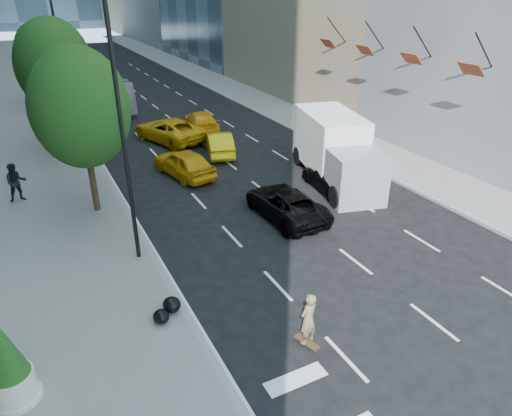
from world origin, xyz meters
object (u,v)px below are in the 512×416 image
box_truck (336,150)px  planter_shrub (7,363)px  skateboarder (308,322)px  city_bus (99,89)px  black_sedan_mercedes (333,179)px  black_sedan_lincoln (286,203)px

box_truck → planter_shrub: 18.18m
skateboarder → city_bus: size_ratio=0.15×
city_bus → planter_shrub: (-7.80, -31.45, -0.17)m
skateboarder → planter_shrub: 7.98m
box_truck → planter_shrub: size_ratio=2.99×
skateboarder → box_truck: (8.28, 10.09, 0.92)m
black_sedan_mercedes → city_bus: 25.19m
city_bus → planter_shrub: city_bus is taller
planter_shrub → black_sedan_mercedes: bearing=25.9°
black_sedan_lincoln → planter_shrub: 12.96m
skateboarder → black_sedan_mercedes: skateboarder is taller
city_bus → box_truck: size_ratio=1.44×
black_sedan_lincoln → black_sedan_mercedes: (3.70, 1.46, -0.01)m
city_bus → planter_shrub: bearing=-110.1°
skateboarder → planter_shrub: bearing=-28.3°
skateboarder → city_bus: (0.00, 33.08, 0.69)m
box_truck → city_bus: bearing=124.3°
black_sedan_lincoln → planter_shrub: (-11.50, -5.92, 0.71)m
city_bus → box_truck: bearing=-76.4°
black_sedan_mercedes → planter_shrub: planter_shrub is taller
city_bus → box_truck: box_truck is taller
black_sedan_mercedes → box_truck: (0.88, 1.08, 1.12)m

